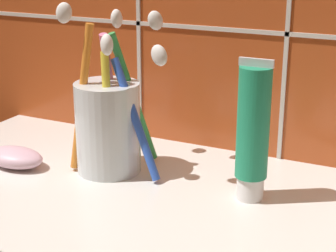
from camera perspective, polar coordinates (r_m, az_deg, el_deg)
sink_counter at (r=56.55cm, az=5.09°, el=-9.12°), size 75.89×31.56×2.00cm
toothbrush_cup at (r=62.75cm, az=-6.02°, el=0.43°), size 13.13×9.86×19.00cm
toothpaste_tube at (r=55.58cm, az=8.62°, el=-0.58°), size 3.40×3.24×14.46cm
soap_bar at (r=67.30cm, az=-15.29°, el=-3.08°), size 7.30×4.34×2.27cm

